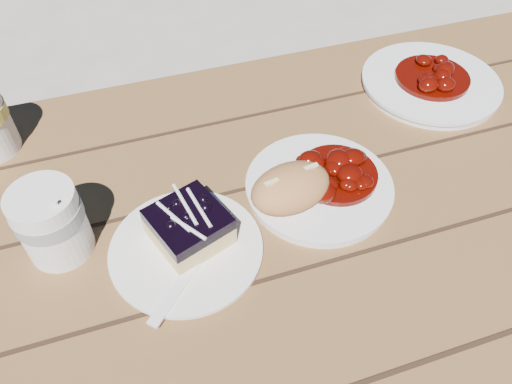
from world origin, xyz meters
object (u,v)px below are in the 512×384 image
object	(u,v)px
dessert_plate	(186,250)
second_plate	(430,83)
coffee_cup	(52,223)
picnic_table	(176,313)
bread_roll	(290,188)
blueberry_cake	(189,226)
main_plate	(319,187)

from	to	relation	value
dessert_plate	second_plate	xyz separation A→B (m)	(0.51, 0.22, 0.00)
coffee_cup	second_plate	world-z (taller)	coffee_cup
picnic_table	bread_roll	xyz separation A→B (m)	(0.19, 0.02, 0.21)
blueberry_cake	coffee_cup	bearing A→B (deg)	145.00
bread_roll	main_plate	bearing A→B (deg)	19.98
dessert_plate	second_plate	size ratio (longest dim) A/B	0.82
second_plate	coffee_cup	bearing A→B (deg)	-166.43
main_plate	blueberry_cake	distance (m)	0.21
coffee_cup	second_plate	bearing A→B (deg)	13.57
main_plate	second_plate	size ratio (longest dim) A/B	0.87
main_plate	dessert_plate	bearing A→B (deg)	-167.41
main_plate	blueberry_cake	size ratio (longest dim) A/B	1.84
main_plate	bread_roll	bearing A→B (deg)	-160.02
dessert_plate	blueberry_cake	size ratio (longest dim) A/B	1.73
picnic_table	dessert_plate	size ratio (longest dim) A/B	9.98
picnic_table	main_plate	distance (m)	0.30
picnic_table	dessert_plate	xyz separation A→B (m)	(0.03, -0.01, 0.17)
blueberry_cake	bread_roll	bearing A→B (deg)	-14.90
picnic_table	main_plate	size ratio (longest dim) A/B	9.39
blueberry_cake	coffee_cup	world-z (taller)	coffee_cup
picnic_table	coffee_cup	size ratio (longest dim) A/B	18.69
dessert_plate	blueberry_cake	world-z (taller)	blueberry_cake
main_plate	coffee_cup	xyz separation A→B (m)	(-0.37, 0.01, 0.05)
dessert_plate	coffee_cup	size ratio (longest dim) A/B	1.87
dessert_plate	coffee_cup	distance (m)	0.18
blueberry_cake	second_plate	size ratio (longest dim) A/B	0.47
coffee_cup	main_plate	bearing A→B (deg)	-2.05
bread_roll	coffee_cup	bearing A→B (deg)	174.00
dessert_plate	second_plate	bearing A→B (deg)	23.57
coffee_cup	dessert_plate	bearing A→B (deg)	-21.03
main_plate	dessert_plate	world-z (taller)	main_plate
second_plate	picnic_table	bearing A→B (deg)	-158.21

